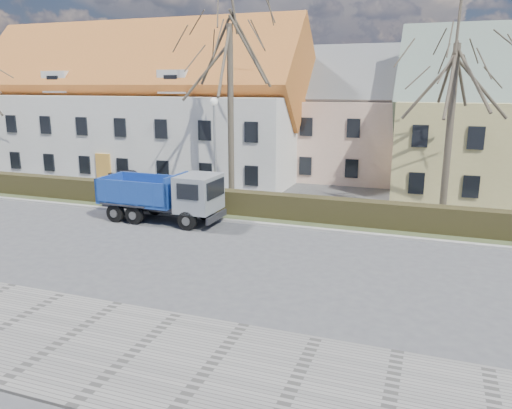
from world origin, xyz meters
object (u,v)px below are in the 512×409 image
at_px(cart_frame, 161,208).
at_px(parked_car_a, 133,177).
at_px(dump_truck, 157,196).
at_px(streetlight, 215,154).

bearing_deg(cart_frame, parked_car_a, 133.29).
height_order(dump_truck, parked_car_a, dump_truck).
bearing_deg(streetlight, dump_truck, -117.20).
bearing_deg(cart_frame, streetlight, 43.33).
distance_m(dump_truck, cart_frame, 1.73).
distance_m(streetlight, cart_frame, 4.33).
bearing_deg(parked_car_a, streetlight, -117.15).
height_order(streetlight, cart_frame, streetlight).
xyz_separation_m(dump_truck, parked_car_a, (-6.49, 7.58, -0.74)).
bearing_deg(dump_truck, cart_frame, 114.49).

